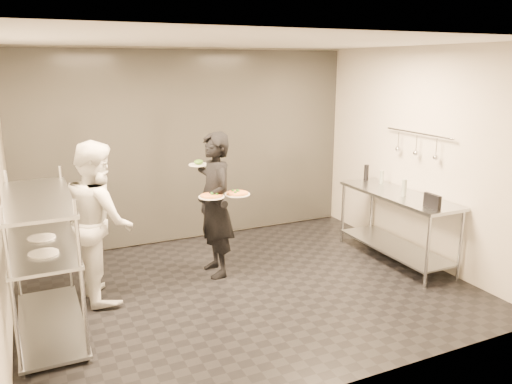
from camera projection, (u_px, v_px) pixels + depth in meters
name	position (u px, v px, depth m)	size (l,w,h in m)	color
room_shell	(211.00, 155.00, 6.57)	(5.00, 4.00, 2.80)	black
pass_rack	(44.00, 256.00, 4.81)	(0.60, 1.60, 1.50)	#B0B3B7
prep_counter	(397.00, 215.00, 6.62)	(0.60, 1.80, 0.92)	#B0B3B7
utensil_rail	(417.00, 145.00, 6.49)	(0.07, 1.20, 0.31)	#B0B3B7
waiter	(215.00, 205.00, 6.10)	(0.65, 0.43, 1.79)	black
chef	(99.00, 221.00, 5.50)	(0.87, 0.68, 1.79)	silver
pizza_plate_near	(212.00, 196.00, 5.81)	(0.30, 0.30, 0.05)	white
pizza_plate_far	(237.00, 193.00, 5.93)	(0.30, 0.30, 0.05)	white
salad_plate	(199.00, 163.00, 6.16)	(0.25, 0.25, 0.07)	white
pos_monitor	(432.00, 201.00, 5.84)	(0.05, 0.25, 0.18)	black
bottle_green	(404.00, 188.00, 6.40)	(0.06, 0.06, 0.22)	gray
bottle_clear	(382.00, 177.00, 7.05)	(0.06, 0.06, 0.19)	gray
bottle_dark	(366.00, 173.00, 7.25)	(0.07, 0.07, 0.23)	black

